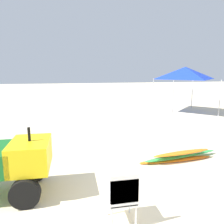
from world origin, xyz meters
name	(u,v)px	position (x,y,z in m)	size (l,w,h in m)	color
ground	(139,193)	(0.00, 0.00, 0.00)	(80.00, 80.00, 0.00)	beige
stacked_plastic_chairs	(123,193)	(-0.60, -0.92, 0.60)	(0.48, 0.48, 1.02)	white
surfboard_pile	(178,156)	(1.72, 1.48, 0.15)	(2.67, 0.77, 0.32)	orange
popup_canopy	(185,73)	(5.65, 8.40, 2.48)	(2.99, 2.99, 2.86)	#B2B2B7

